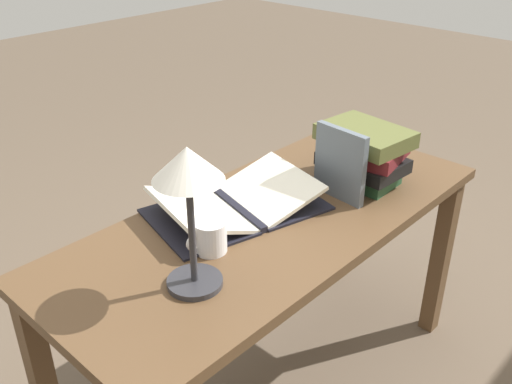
{
  "coord_description": "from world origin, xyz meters",
  "views": [
    {
      "loc": [
        1.15,
        1.0,
        1.63
      ],
      "look_at": [
        0.03,
        -0.04,
        0.81
      ],
      "focal_mm": 40.0,
      "sensor_mm": 36.0,
      "label": 1
    }
  ],
  "objects_px": {
    "book_standing_upright": "(340,164)",
    "reading_lamp": "(189,181)",
    "open_book": "(236,203)",
    "coffee_mug": "(209,236)",
    "book_stack_tall": "(363,153)"
  },
  "relations": [
    {
      "from": "book_stack_tall",
      "to": "book_standing_upright",
      "type": "height_order",
      "value": "book_standing_upright"
    },
    {
      "from": "book_standing_upright",
      "to": "reading_lamp",
      "type": "relative_size",
      "value": 0.62
    },
    {
      "from": "book_stack_tall",
      "to": "book_standing_upright",
      "type": "distance_m",
      "value": 0.14
    },
    {
      "from": "book_stack_tall",
      "to": "coffee_mug",
      "type": "distance_m",
      "value": 0.65
    },
    {
      "from": "book_standing_upright",
      "to": "open_book",
      "type": "bearing_deg",
      "value": -26.58
    },
    {
      "from": "open_book",
      "to": "book_standing_upright",
      "type": "distance_m",
      "value": 0.35
    },
    {
      "from": "book_standing_upright",
      "to": "reading_lamp",
      "type": "height_order",
      "value": "reading_lamp"
    },
    {
      "from": "open_book",
      "to": "book_stack_tall",
      "type": "height_order",
      "value": "book_stack_tall"
    },
    {
      "from": "reading_lamp",
      "to": "coffee_mug",
      "type": "xyz_separation_m",
      "value": [
        -0.13,
        -0.09,
        -0.25
      ]
    },
    {
      "from": "reading_lamp",
      "to": "coffee_mug",
      "type": "distance_m",
      "value": 0.3
    },
    {
      "from": "book_standing_upright",
      "to": "coffee_mug",
      "type": "relative_size",
      "value": 1.96
    },
    {
      "from": "book_stack_tall",
      "to": "reading_lamp",
      "type": "xyz_separation_m",
      "value": [
        0.77,
        0.01,
        0.19
      ]
    },
    {
      "from": "open_book",
      "to": "reading_lamp",
      "type": "distance_m",
      "value": 0.47
    },
    {
      "from": "open_book",
      "to": "book_standing_upright",
      "type": "height_order",
      "value": "book_standing_upright"
    },
    {
      "from": "book_stack_tall",
      "to": "book_standing_upright",
      "type": "relative_size",
      "value": 1.29
    }
  ]
}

